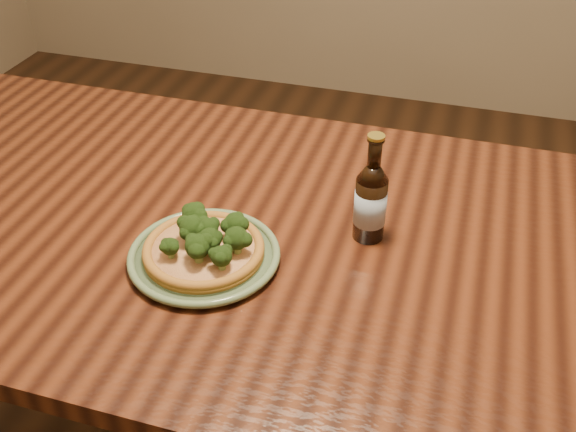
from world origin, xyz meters
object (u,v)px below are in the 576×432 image
(pizza, at_px, (205,246))
(beer_bottle, at_px, (371,201))
(table, at_px, (222,260))
(plate, at_px, (204,256))

(pizza, height_order, beer_bottle, beer_bottle)
(table, height_order, beer_bottle, beer_bottle)
(table, relative_size, beer_bottle, 7.66)
(pizza, relative_size, beer_bottle, 1.01)
(plate, height_order, pizza, pizza)
(pizza, xyz_separation_m, beer_bottle, (0.26, 0.15, 0.05))
(table, xyz_separation_m, beer_bottle, (0.28, 0.04, 0.17))
(table, distance_m, beer_bottle, 0.33)
(pizza, bearing_deg, table, 99.98)
(table, xyz_separation_m, plate, (0.02, -0.11, 0.10))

